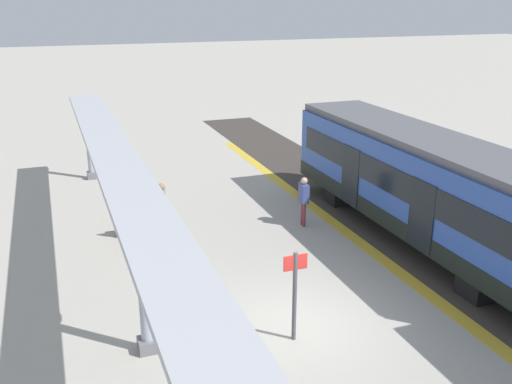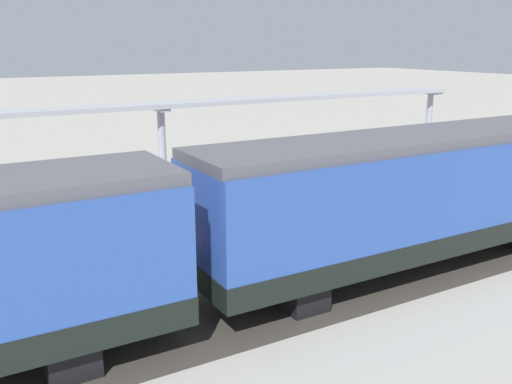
% 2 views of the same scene
% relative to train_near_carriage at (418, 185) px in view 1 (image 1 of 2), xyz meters
% --- Properties ---
extents(ground_plane, '(176.00, 176.00, 0.00)m').
position_rel_train_near_carriage_xyz_m(ground_plane, '(5.65, 3.45, -1.83)').
color(ground_plane, '#A6A196').
extents(tactile_edge_strip, '(0.45, 35.53, 0.01)m').
position_rel_train_near_carriage_xyz_m(tactile_edge_strip, '(1.82, 3.45, -1.82)').
color(tactile_edge_strip, gold).
rests_on(tactile_edge_strip, ground).
extents(trackbed, '(3.20, 47.53, 0.01)m').
position_rel_train_near_carriage_xyz_m(trackbed, '(-0.01, 3.45, -1.83)').
color(trackbed, '#38332D').
rests_on(trackbed, ground).
extents(train_near_carriage, '(2.65, 12.05, 3.48)m').
position_rel_train_near_carriage_xyz_m(train_near_carriage, '(0.00, 0.00, 0.00)').
color(train_near_carriage, '#2A4DA0').
rests_on(train_near_carriage, ground).
extents(canopy_pillar_nearest, '(1.10, 0.44, 3.41)m').
position_rel_train_near_carriage_xyz_m(canopy_pillar_nearest, '(9.25, -10.29, -0.10)').
color(canopy_pillar_nearest, slate).
rests_on(canopy_pillar_nearest, ground).
extents(canopy_pillar_second, '(1.10, 0.44, 3.41)m').
position_rel_train_near_carriage_xyz_m(canopy_pillar_second, '(9.25, 3.26, -0.10)').
color(canopy_pillar_second, slate).
rests_on(canopy_pillar_second, ground).
extents(canopy_beam, '(1.20, 28.47, 0.16)m').
position_rel_train_near_carriage_xyz_m(canopy_beam, '(9.25, 3.55, 1.66)').
color(canopy_beam, '#A8AAB2').
rests_on(canopy_beam, canopy_pillar_nearest).
extents(bench_near_end, '(1.50, 0.45, 0.86)m').
position_rel_train_near_carriage_xyz_m(bench_near_end, '(8.35, -3.44, -1.39)').
color(bench_near_end, '#A23331').
rests_on(bench_near_end, ground).
extents(platform_info_sign, '(0.56, 0.10, 2.20)m').
position_rel_train_near_carriage_xyz_m(platform_info_sign, '(6.03, 3.96, -0.50)').
color(platform_info_sign, '#4C4C51').
rests_on(platform_info_sign, ground).
extents(passenger_waiting_near_edge, '(0.27, 0.52, 1.73)m').
position_rel_train_near_carriage_xyz_m(passenger_waiting_near_edge, '(2.93, -2.23, -0.74)').
color(passenger_waiting_near_edge, brown).
rests_on(passenger_waiting_near_edge, ground).
extents(passenger_by_the_benches, '(0.35, 0.55, 1.78)m').
position_rel_train_near_carriage_xyz_m(passenger_by_the_benches, '(7.60, -3.16, -0.72)').
color(passenger_by_the_benches, brown).
rests_on(passenger_by_the_benches, ground).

